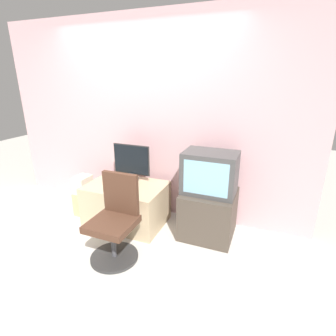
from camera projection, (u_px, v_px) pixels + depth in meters
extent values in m
plane|color=beige|center=(93.00, 261.00, 2.77)|extent=(12.00, 12.00, 0.00)
cube|color=beige|center=(145.00, 120.00, 3.50)|extent=(4.40, 0.05, 2.60)
cube|color=#CCB289|center=(127.00, 204.00, 3.44)|extent=(0.99, 0.69, 0.53)
cube|color=#4C4238|center=(208.00, 214.00, 3.16)|extent=(0.61, 0.59, 0.56)
cylinder|color=#2D2D2D|center=(132.00, 179.00, 3.51)|extent=(0.18, 0.18, 0.02)
cylinder|color=#2D2D2D|center=(132.00, 176.00, 3.50)|extent=(0.08, 0.08, 0.08)
cube|color=#2D2D2D|center=(132.00, 159.00, 3.43)|extent=(0.52, 0.01, 0.40)
cube|color=black|center=(131.00, 160.00, 3.42)|extent=(0.49, 0.02, 0.37)
cube|color=white|center=(121.00, 188.00, 3.24)|extent=(0.31, 0.11, 0.01)
ellipsoid|color=black|center=(135.00, 190.00, 3.16)|extent=(0.06, 0.04, 0.03)
cube|color=#474747|center=(210.00, 173.00, 2.99)|extent=(0.60, 0.41, 0.49)
cube|color=#8CC6E5|center=(206.00, 179.00, 2.81)|extent=(0.50, 0.01, 0.38)
cylinder|color=#333333|center=(115.00, 257.00, 2.82)|extent=(0.51, 0.51, 0.03)
cylinder|color=#4C4C51|center=(113.00, 242.00, 2.75)|extent=(0.05, 0.05, 0.35)
cube|color=#513323|center=(112.00, 224.00, 2.68)|extent=(0.45, 0.45, 0.07)
cube|color=#513323|center=(121.00, 193.00, 2.77)|extent=(0.41, 0.05, 0.45)
cube|color=#D1B27F|center=(85.00, 203.00, 3.70)|extent=(0.20, 0.26, 0.33)
cube|color=beige|center=(82.00, 184.00, 3.61)|extent=(0.19, 0.24, 0.23)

